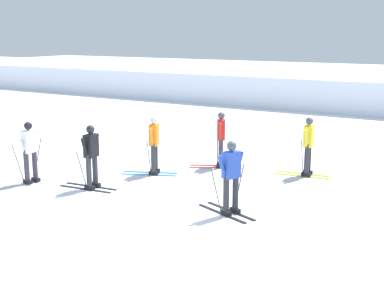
% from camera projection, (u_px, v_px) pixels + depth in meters
% --- Properties ---
extents(ground_plane, '(120.00, 120.00, 0.00)m').
position_uv_depth(ground_plane, '(147.00, 208.00, 12.26)').
color(ground_plane, silver).
extents(far_snow_ridge, '(80.00, 9.08, 1.69)m').
position_uv_depth(far_snow_ridge, '(360.00, 89.00, 29.77)').
color(far_snow_ridge, silver).
rests_on(far_snow_ridge, ground).
extents(skier_blue, '(1.62, 0.96, 1.71)m').
position_uv_depth(skier_blue, '(231.00, 176.00, 11.66)').
color(skier_blue, black).
rests_on(skier_blue, ground).
extents(skier_white, '(1.61, 1.00, 1.71)m').
position_uv_depth(skier_white, '(30.00, 151.00, 14.11)').
color(skier_white, silver).
rests_on(skier_white, ground).
extents(skier_orange, '(1.62, 0.96, 1.71)m').
position_uv_depth(skier_orange, '(154.00, 143.00, 15.02)').
color(skier_orange, '#237AC6').
rests_on(skier_orange, ground).
extents(skier_red, '(1.59, 1.05, 1.71)m').
position_uv_depth(skier_red, '(221.00, 138.00, 15.82)').
color(skier_red, red).
rests_on(skier_red, ground).
extents(skier_yellow, '(1.63, 1.00, 1.71)m').
position_uv_depth(skier_yellow, '(308.00, 145.00, 14.85)').
color(skier_yellow, gold).
rests_on(skier_yellow, ground).
extents(skier_black, '(1.63, 1.00, 1.71)m').
position_uv_depth(skier_black, '(91.00, 155.00, 13.60)').
color(skier_black, black).
rests_on(skier_black, ground).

